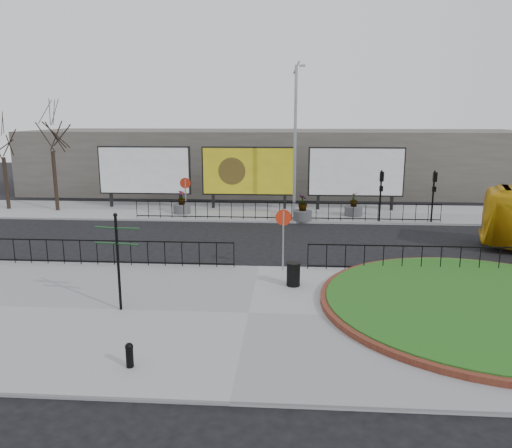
# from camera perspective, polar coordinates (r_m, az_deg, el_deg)

# --- Properties ---
(ground) EXTENTS (90.00, 90.00, 0.00)m
(ground) POSITION_cam_1_polar(r_m,az_deg,el_deg) (20.74, 0.33, -5.14)
(ground) COLOR black
(ground) RESTS_ON ground
(pavement_near) EXTENTS (30.00, 10.00, 0.12)m
(pavement_near) POSITION_cam_1_polar(r_m,az_deg,el_deg) (16.03, -0.83, -10.31)
(pavement_near) COLOR gray
(pavement_near) RESTS_ON ground
(pavement_far) EXTENTS (44.00, 6.00, 0.12)m
(pavement_far) POSITION_cam_1_polar(r_m,az_deg,el_deg) (32.36, 1.68, 1.35)
(pavement_far) COLOR gray
(pavement_far) RESTS_ON ground
(brick_edge) EXTENTS (10.40, 10.40, 0.18)m
(brick_edge) POSITION_cam_1_polar(r_m,az_deg,el_deg) (17.97, 24.32, -8.38)
(brick_edge) COLOR brown
(brick_edge) RESTS_ON pavement_near
(grass_lawn) EXTENTS (10.00, 10.00, 0.22)m
(grass_lawn) POSITION_cam_1_polar(r_m,az_deg,el_deg) (17.97, 24.33, -8.32)
(grass_lawn) COLOR #174612
(grass_lawn) RESTS_ON pavement_near
(railing_near_left) EXTENTS (10.00, 0.10, 1.10)m
(railing_near_left) POSITION_cam_1_polar(r_m,az_deg,el_deg) (21.48, -15.93, -3.15)
(railing_near_left) COLOR black
(railing_near_left) RESTS_ON pavement_near
(railing_near_right) EXTENTS (9.00, 0.10, 1.10)m
(railing_near_right) POSITION_cam_1_polar(r_m,az_deg,el_deg) (20.89, 18.41, -3.75)
(railing_near_right) COLOR black
(railing_near_right) RESTS_ON pavement_near
(railing_far) EXTENTS (18.00, 0.10, 1.10)m
(railing_far) POSITION_cam_1_polar(r_m,az_deg,el_deg) (29.57, 3.41, 1.49)
(railing_far) COLOR black
(railing_far) RESTS_ON pavement_far
(speed_sign_far) EXTENTS (0.64, 0.07, 2.47)m
(speed_sign_far) POSITION_cam_1_polar(r_m,az_deg,el_deg) (30.12, -8.07, 3.99)
(speed_sign_far) COLOR gray
(speed_sign_far) RESTS_ON pavement_far
(speed_sign_near) EXTENTS (0.64, 0.07, 2.47)m
(speed_sign_near) POSITION_cam_1_polar(r_m,az_deg,el_deg) (19.82, 3.15, -0.25)
(speed_sign_near) COLOR gray
(speed_sign_near) RESTS_ON pavement_near
(billboard_left) EXTENTS (6.20, 0.31, 4.10)m
(billboard_left) POSITION_cam_1_polar(r_m,az_deg,el_deg) (34.32, -12.63, 5.98)
(billboard_left) COLOR black
(billboard_left) RESTS_ON pavement_far
(billboard_mid) EXTENTS (6.20, 0.31, 4.10)m
(billboard_mid) POSITION_cam_1_polar(r_m,az_deg,el_deg) (33.03, -0.84, 6.03)
(billboard_mid) COLOR black
(billboard_mid) RESTS_ON pavement_far
(billboard_right) EXTENTS (6.20, 0.31, 4.10)m
(billboard_right) POSITION_cam_1_polar(r_m,az_deg,el_deg) (33.18, 11.36, 5.83)
(billboard_right) COLOR black
(billboard_right) RESTS_ON pavement_far
(lamp_post) EXTENTS (0.74, 0.18, 9.23)m
(lamp_post) POSITION_cam_1_polar(r_m,az_deg,el_deg) (30.77, 4.50, 9.69)
(lamp_post) COLOR gray
(lamp_post) RESTS_ON pavement_far
(signal_pole_a) EXTENTS (0.22, 0.26, 3.00)m
(signal_pole_a) POSITION_cam_1_polar(r_m,az_deg,el_deg) (29.84, 14.10, 4.02)
(signal_pole_a) COLOR black
(signal_pole_a) RESTS_ON pavement_far
(signal_pole_b) EXTENTS (0.22, 0.26, 3.00)m
(signal_pole_b) POSITION_cam_1_polar(r_m,az_deg,el_deg) (30.51, 19.66, 3.84)
(signal_pole_b) COLOR black
(signal_pole_b) RESTS_ON pavement_far
(tree_left) EXTENTS (2.00, 2.00, 7.00)m
(tree_left) POSITION_cam_1_polar(r_m,az_deg,el_deg) (34.86, -22.17, 7.15)
(tree_left) COLOR #2D2119
(tree_left) RESTS_ON pavement_far
(tree_mid) EXTENTS (2.00, 2.00, 6.20)m
(tree_mid) POSITION_cam_1_polar(r_m,az_deg,el_deg) (36.81, -26.85, 6.34)
(tree_mid) COLOR #2D2119
(tree_mid) RESTS_ON pavement_far
(building_backdrop) EXTENTS (40.00, 10.00, 5.00)m
(building_backdrop) POSITION_cam_1_polar(r_m,az_deg,el_deg) (41.92, 2.26, 7.24)
(building_backdrop) COLOR #5D5852
(building_backdrop) RESTS_ON ground
(fingerpost_sign) EXTENTS (1.48, 0.39, 3.16)m
(fingerpost_sign) POSITION_cam_1_polar(r_m,az_deg,el_deg) (16.25, -15.55, -3.12)
(fingerpost_sign) COLOR black
(fingerpost_sign) RESTS_ON pavement_near
(bollard) EXTENTS (0.21, 0.21, 0.64)m
(bollard) POSITION_cam_1_polar(r_m,az_deg,el_deg) (13.10, -14.26, -14.18)
(bollard) COLOR black
(bollard) RESTS_ON pavement_near
(litter_bin) EXTENTS (0.53, 0.53, 0.88)m
(litter_bin) POSITION_cam_1_polar(r_m,az_deg,el_deg) (18.32, 4.29, -5.72)
(litter_bin) COLOR black
(litter_bin) RESTS_ON pavement_near
(planter_a) EXTENTS (1.07, 1.07, 1.43)m
(planter_a) POSITION_cam_1_polar(r_m,az_deg,el_deg) (32.00, -8.47, 2.03)
(planter_a) COLOR #4C4C4F
(planter_a) RESTS_ON pavement_far
(planter_b) EXTENTS (1.10, 1.10, 1.54)m
(planter_b) POSITION_cam_1_polar(r_m,az_deg,el_deg) (29.68, 5.34, 1.41)
(planter_b) COLOR #4C4C4F
(planter_b) RESTS_ON pavement_far
(planter_c) EXTENTS (1.10, 1.10, 1.45)m
(planter_c) POSITION_cam_1_polar(r_m,az_deg,el_deg) (31.50, 11.08, 1.78)
(planter_c) COLOR #4C4C4F
(planter_c) RESTS_ON pavement_far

